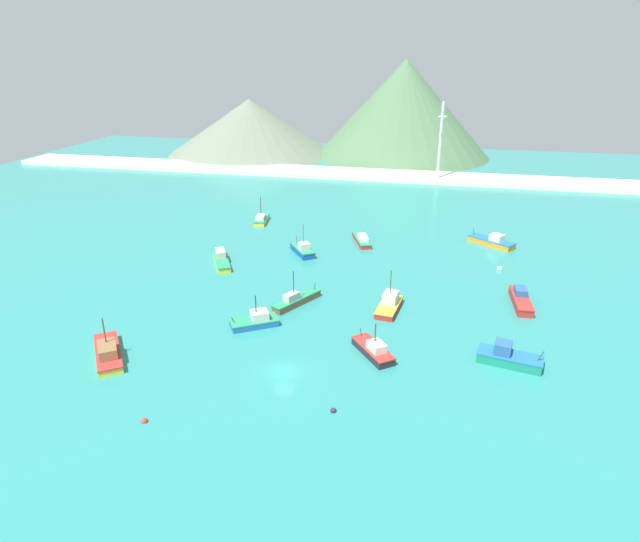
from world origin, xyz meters
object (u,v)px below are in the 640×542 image
object	(u,v)px
fishing_boat_2	(108,352)
buoy_2	(333,411)
fishing_boat_6	(303,250)
buoy_1	(500,269)
fishing_boat_9	(255,321)
radio_tower	(440,142)
fishing_boat_1	(492,241)
fishing_boat_0	(521,300)
fishing_boat_3	(221,259)
fishing_boat_7	(389,304)
fishing_boat_11	(261,219)
fishing_boat_8	(296,300)
fishing_boat_5	(508,357)
fishing_boat_4	(374,350)
buoy_0	(144,421)
fishing_boat_10	(362,239)

from	to	relation	value
fishing_boat_2	buoy_2	distance (m)	31.20
fishing_boat_6	buoy_1	distance (m)	37.05
fishing_boat_9	radio_tower	size ratio (longest dim) A/B	0.32
radio_tower	fishing_boat_1	bearing A→B (deg)	-77.60
fishing_boat_0	buoy_2	bearing A→B (deg)	-125.62
buoy_2	fishing_boat_3	bearing A→B (deg)	126.39
fishing_boat_7	fishing_boat_11	bearing A→B (deg)	130.72
buoy_1	fishing_boat_8	bearing A→B (deg)	-146.10
fishing_boat_5	fishing_boat_7	world-z (taller)	fishing_boat_7
fishing_boat_7	fishing_boat_6	bearing A→B (deg)	132.39
fishing_boat_8	fishing_boat_1	bearing A→B (deg)	47.68
fishing_boat_4	fishing_boat_3	bearing A→B (deg)	140.21
fishing_boat_2	fishing_boat_9	distance (m)	20.29
fishing_boat_4	radio_tower	world-z (taller)	radio_tower
fishing_boat_3	fishing_boat_11	xyz separation A→B (m)	(-0.54, 25.80, -0.04)
buoy_2	fishing_boat_6	bearing A→B (deg)	107.95
fishing_boat_11	buoy_0	world-z (taller)	fishing_boat_11
fishing_boat_2	fishing_boat_10	xyz separation A→B (m)	(25.80, 51.76, -0.18)
buoy_0	fishing_boat_9	bearing A→B (deg)	78.57
fishing_boat_1	buoy_1	distance (m)	13.43
buoy_1	fishing_boat_5	bearing A→B (deg)	-92.96
fishing_boat_2	fishing_boat_3	bearing A→B (deg)	87.25
fishing_boat_0	fishing_boat_4	bearing A→B (deg)	-135.95
buoy_0	buoy_1	world-z (taller)	buoy_1
fishing_boat_2	fishing_boat_3	size ratio (longest dim) A/B	0.97
buoy_0	buoy_2	distance (m)	20.63
fishing_boat_3	fishing_boat_5	xyz separation A→B (m)	(49.13, -25.01, 0.16)
fishing_boat_11	fishing_boat_2	bearing A→B (deg)	-91.07
fishing_boat_9	fishing_boat_11	xyz separation A→B (m)	(-14.75, 48.00, -0.04)
radio_tower	fishing_boat_2	bearing A→B (deg)	-109.88
buoy_0	fishing_boat_1	bearing A→B (deg)	58.53
fishing_boat_9	fishing_boat_3	bearing A→B (deg)	122.63
buoy_0	radio_tower	distance (m)	125.45
fishing_boat_3	fishing_boat_8	size ratio (longest dim) A/B	1.12
fishing_boat_1	fishing_boat_7	distance (m)	38.29
fishing_boat_8	fishing_boat_10	size ratio (longest dim) A/B	0.96
fishing_boat_4	buoy_0	bearing A→B (deg)	-139.85
fishing_boat_7	radio_tower	size ratio (longest dim) A/B	0.34
fishing_boat_7	fishing_boat_8	size ratio (longest dim) A/B	0.86
fishing_boat_11	radio_tower	world-z (taller)	radio_tower
fishing_boat_3	fishing_boat_8	distance (m)	23.09
fishing_boat_1	fishing_boat_3	bearing A→B (deg)	-157.25
fishing_boat_0	buoy_2	world-z (taller)	fishing_boat_0
fishing_boat_2	buoy_1	distance (m)	67.57
buoy_1	radio_tower	bearing A→B (deg)	100.38
fishing_boat_10	fishing_boat_6	bearing A→B (deg)	-138.91
buoy_0	fishing_boat_0	bearing A→B (deg)	42.08
fishing_boat_1	fishing_boat_11	bearing A→B (deg)	174.76
fishing_boat_5	fishing_boat_8	distance (m)	32.76
fishing_boat_7	fishing_boat_8	world-z (taller)	fishing_boat_7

